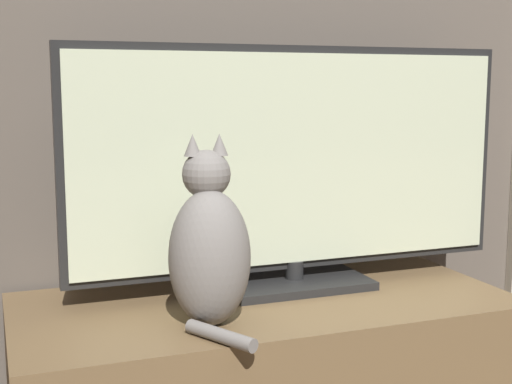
{
  "coord_description": "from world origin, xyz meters",
  "views": [
    {
      "loc": [
        -0.58,
        -0.57,
        0.96
      ],
      "look_at": [
        -0.03,
        0.89,
        0.72
      ],
      "focal_mm": 50.0,
      "sensor_mm": 36.0,
      "label": 1
    }
  ],
  "objects": [
    {
      "name": "cat",
      "position": [
        -0.17,
        0.79,
        0.63
      ],
      "size": [
        0.19,
        0.28,
        0.39
      ],
      "rotation": [
        0.0,
        0.0,
        -0.12
      ],
      "color": "gray",
      "rests_on": "tv_stand"
    },
    {
      "name": "tv",
      "position": [
        0.11,
        0.99,
        0.76
      ],
      "size": [
        1.12,
        0.21,
        0.58
      ],
      "color": "black",
      "rests_on": "tv_stand"
    }
  ]
}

